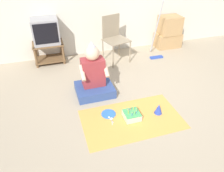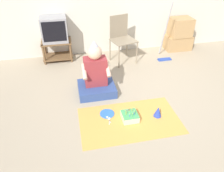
{
  "view_description": "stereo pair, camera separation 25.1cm",
  "coord_description": "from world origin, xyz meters",
  "px_view_note": "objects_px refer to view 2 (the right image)",
  "views": [
    {
      "loc": [
        -1.39,
        -2.27,
        2.09
      ],
      "look_at": [
        -0.61,
        0.23,
        0.35
      ],
      "focal_mm": 35.0,
      "sensor_mm": 36.0,
      "label": 1
    },
    {
      "loc": [
        -1.15,
        -2.33,
        2.09
      ],
      "look_at": [
        -0.61,
        0.23,
        0.35
      ],
      "focal_mm": 35.0,
      "sensor_mm": 36.0,
      "label": 2
    }
  ],
  "objects_px": {
    "tv": "(54,29)",
    "cardboard_box_stack": "(179,35)",
    "birthday_cake": "(130,116)",
    "folding_chair": "(121,36)",
    "person_seated": "(96,77)",
    "paper_plate": "(107,114)",
    "party_hat_blue": "(158,112)",
    "dust_mop": "(165,43)"
  },
  "relations": [
    {
      "from": "folding_chair",
      "to": "person_seated",
      "type": "distance_m",
      "value": 1.26
    },
    {
      "from": "tv",
      "to": "folding_chair",
      "type": "xyz_separation_m",
      "value": [
        1.28,
        -0.29,
        -0.12
      ]
    },
    {
      "from": "person_seated",
      "to": "paper_plate",
      "type": "bearing_deg",
      "value": -84.1
    },
    {
      "from": "tv",
      "to": "dust_mop",
      "type": "distance_m",
      "value": 2.24
    },
    {
      "from": "birthday_cake",
      "to": "party_hat_blue",
      "type": "distance_m",
      "value": 0.41
    },
    {
      "from": "dust_mop",
      "to": "cardboard_box_stack",
      "type": "bearing_deg",
      "value": 37.34
    },
    {
      "from": "folding_chair",
      "to": "person_seated",
      "type": "height_order",
      "value": "folding_chair"
    },
    {
      "from": "paper_plate",
      "to": "dust_mop",
      "type": "bearing_deg",
      "value": 45.48
    },
    {
      "from": "tv",
      "to": "person_seated",
      "type": "height_order",
      "value": "tv"
    },
    {
      "from": "party_hat_blue",
      "to": "paper_plate",
      "type": "xyz_separation_m",
      "value": [
        -0.7,
        0.19,
        -0.07
      ]
    },
    {
      "from": "tv",
      "to": "paper_plate",
      "type": "relative_size",
      "value": 2.35
    },
    {
      "from": "party_hat_blue",
      "to": "dust_mop",
      "type": "bearing_deg",
      "value": 64.74
    },
    {
      "from": "folding_chair",
      "to": "birthday_cake",
      "type": "relative_size",
      "value": 4.13
    },
    {
      "from": "tv",
      "to": "person_seated",
      "type": "xyz_separation_m",
      "value": [
        0.61,
        -1.33,
        -0.37
      ]
    },
    {
      "from": "birthday_cake",
      "to": "party_hat_blue",
      "type": "xyz_separation_m",
      "value": [
        0.41,
        -0.02,
        0.03
      ]
    },
    {
      "from": "birthday_cake",
      "to": "folding_chair",
      "type": "bearing_deg",
      "value": 80.03
    },
    {
      "from": "folding_chair",
      "to": "birthday_cake",
      "type": "bearing_deg",
      "value": -99.97
    },
    {
      "from": "cardboard_box_stack",
      "to": "person_seated",
      "type": "bearing_deg",
      "value": -147.66
    },
    {
      "from": "person_seated",
      "to": "party_hat_blue",
      "type": "distance_m",
      "value": 1.12
    },
    {
      "from": "tv",
      "to": "paper_plate",
      "type": "distance_m",
      "value": 2.15
    },
    {
      "from": "folding_chair",
      "to": "birthday_cake",
      "type": "xyz_separation_m",
      "value": [
        -0.32,
        -1.82,
        -0.48
      ]
    },
    {
      "from": "tv",
      "to": "paper_plate",
      "type": "height_order",
      "value": "tv"
    },
    {
      "from": "tv",
      "to": "folding_chair",
      "type": "height_order",
      "value": "folding_chair"
    },
    {
      "from": "folding_chair",
      "to": "dust_mop",
      "type": "distance_m",
      "value": 0.93
    },
    {
      "from": "dust_mop",
      "to": "party_hat_blue",
      "type": "relative_size",
      "value": 7.55
    },
    {
      "from": "folding_chair",
      "to": "party_hat_blue",
      "type": "xyz_separation_m",
      "value": [
        0.09,
        -1.83,
        -0.45
      ]
    },
    {
      "from": "birthday_cake",
      "to": "party_hat_blue",
      "type": "height_order",
      "value": "same"
    },
    {
      "from": "birthday_cake",
      "to": "party_hat_blue",
      "type": "relative_size",
      "value": 1.42
    },
    {
      "from": "tv",
      "to": "cardboard_box_stack",
      "type": "bearing_deg",
      "value": -0.33
    },
    {
      "from": "folding_chair",
      "to": "paper_plate",
      "type": "xyz_separation_m",
      "value": [
        -0.61,
        -1.64,
        -0.52
      ]
    },
    {
      "from": "cardboard_box_stack",
      "to": "birthday_cake",
      "type": "bearing_deg",
      "value": -129.52
    },
    {
      "from": "tv",
      "to": "birthday_cake",
      "type": "distance_m",
      "value": 2.39
    },
    {
      "from": "folding_chair",
      "to": "dust_mop",
      "type": "relative_size",
      "value": 0.77
    },
    {
      "from": "cardboard_box_stack",
      "to": "person_seated",
      "type": "distance_m",
      "value": 2.46
    },
    {
      "from": "paper_plate",
      "to": "tv",
      "type": "bearing_deg",
      "value": 109.1
    },
    {
      "from": "tv",
      "to": "paper_plate",
      "type": "xyz_separation_m",
      "value": [
        0.67,
        -1.94,
        -0.65
      ]
    },
    {
      "from": "folding_chair",
      "to": "paper_plate",
      "type": "height_order",
      "value": "folding_chair"
    },
    {
      "from": "cardboard_box_stack",
      "to": "dust_mop",
      "type": "height_order",
      "value": "dust_mop"
    },
    {
      "from": "paper_plate",
      "to": "folding_chair",
      "type": "bearing_deg",
      "value": 69.67
    },
    {
      "from": "dust_mop",
      "to": "birthday_cake",
      "type": "bearing_deg",
      "value": -125.54
    },
    {
      "from": "person_seated",
      "to": "party_hat_blue",
      "type": "bearing_deg",
      "value": -46.27
    },
    {
      "from": "cardboard_box_stack",
      "to": "birthday_cake",
      "type": "relative_size",
      "value": 3.23
    }
  ]
}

